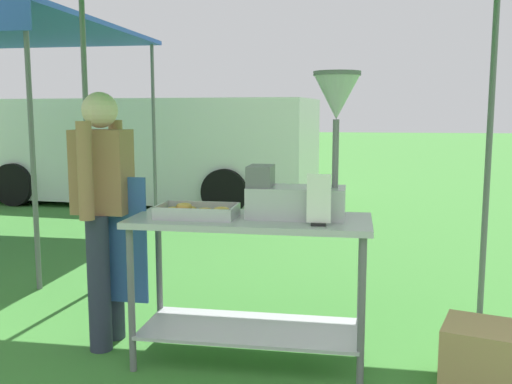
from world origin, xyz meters
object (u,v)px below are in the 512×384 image
donut_cart (250,260)px  van_white (141,149)px  donut_tray (196,212)px  supply_crate (491,357)px  donut_fryer (308,164)px  menu_sign (319,203)px  vendor (104,206)px

donut_cart → van_white: (-2.93, 5.90, 0.25)m
donut_tray → supply_crate: donut_tray is taller
donut_tray → donut_fryer: 0.71m
donut_tray → donut_cart: bearing=6.4°
menu_sign → supply_crate: (0.93, 0.07, -0.83)m
donut_cart → supply_crate: size_ratio=2.39×
supply_crate → donut_fryer: bearing=171.2°
donut_cart → menu_sign: menu_sign is taller
donut_tray → van_white: 6.48m
menu_sign → vendor: (-1.36, 0.29, -0.10)m
donut_fryer → menu_sign: (0.08, -0.22, -0.19)m
vendor → donut_tray: bearing=-13.0°
vendor → supply_crate: (2.29, -0.22, -0.73)m
donut_cart → menu_sign: bearing=-23.2°
donut_fryer → supply_crate: donut_fryer is taller
menu_sign → supply_crate: 1.25m
vendor → supply_crate: vendor is taller
menu_sign → donut_tray: bearing=169.1°
vendor → menu_sign: bearing=-11.9°
supply_crate → van_white: van_white is taller
donut_fryer → supply_crate: bearing=-8.8°
donut_cart → donut_tray: 0.43m
donut_cart → supply_crate: 1.42m
donut_tray → van_white: size_ratio=0.08×
menu_sign → vendor: 1.39m
donut_cart → donut_fryer: bearing=8.5°
donut_fryer → van_white: donut_fryer is taller
vendor → donut_fryer: bearing=-2.8°
menu_sign → donut_fryer: bearing=110.0°
donut_cart → donut_fryer: 0.66m
vendor → donut_cart: bearing=-6.7°
donut_cart → donut_tray: size_ratio=3.04×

